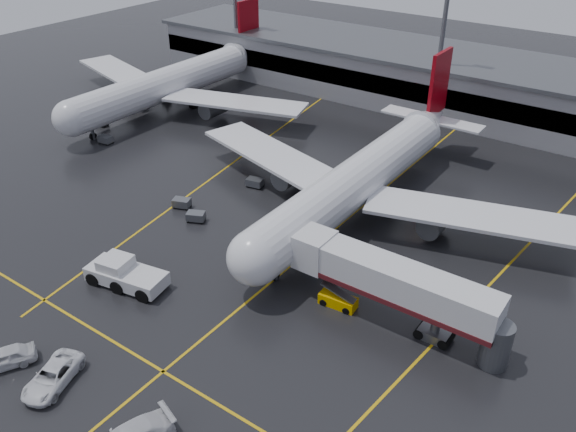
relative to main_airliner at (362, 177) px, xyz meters
The scene contains 19 objects.
ground 10.57m from the main_airliner, 90.00° to the right, with size 220.00×220.00×0.00m, color black.
apron_line_centre 10.57m from the main_airliner, 90.00° to the right, with size 0.25×90.00×0.02m, color gold.
apron_line_stop 31.98m from the main_airliner, 90.00° to the right, with size 60.00×0.25×0.02m, color gold.
apron_line_left 20.44m from the main_airliner, behind, with size 0.25×70.00×0.02m, color gold.
apron_line_right 18.49m from the main_airliner, ahead, with size 0.25×70.00×0.02m, color gold.
terminal 38.23m from the main_airliner, 90.00° to the left, with size 122.00×19.00×8.60m.
light_mast_mid 34.26m from the main_airliner, 98.80° to the left, with size 3.00×1.20×25.45m.
main_airliner is the anchor object (origin of this frame).
second_airliner 43.68m from the main_airliner, 164.05° to the left, with size 48.80×45.60×14.10m.
jet_bridge 19.68m from the main_airliner, 52.90° to the right, with size 19.90×3.40×6.05m.
pushback_tractor 28.13m from the main_airliner, 113.64° to the right, with size 8.26×4.57×2.80m.
belt_loader 18.41m from the main_airliner, 66.95° to the right, with size 3.56×1.87×2.19m.
service_van_a 38.09m from the main_airliner, 99.06° to the right, with size 2.57×5.57×1.55m, color white.
service_van_d 40.16m from the main_airliner, 105.63° to the right, with size 1.96×4.88×1.66m, color silver.
baggage_cart_a 19.31m from the main_airliner, 136.28° to the right, with size 2.37×2.04×1.12m.
baggage_cart_b 21.16m from the main_airliner, 145.61° to the right, with size 2.33×1.93×1.12m.
baggage_cart_c 14.15m from the main_airliner, 168.38° to the right, with size 2.21×1.65×1.12m.
baggage_cart_d 45.43m from the main_airliner, behind, with size 2.01×1.31×1.12m.
baggage_cart_e 39.74m from the main_airliner, behind, with size 2.12×1.50×1.12m.
Camera 1 is at (27.72, -43.96, 34.63)m, focal length 36.83 mm.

